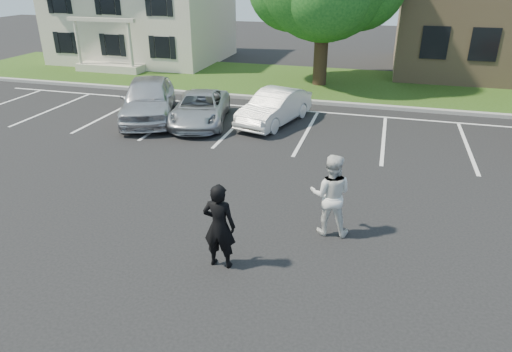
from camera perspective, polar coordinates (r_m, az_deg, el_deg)
The scene contains 9 objects.
ground_plane at distance 10.24m, azimuth -1.55°, elevation -8.63°, with size 90.00×90.00×0.00m, color black.
curb at distance 21.07m, azimuth 8.30°, elevation 9.08°, with size 40.00×0.30×0.15m, color gray.
grass_strip at distance 24.93m, azimuth 9.65°, elevation 11.31°, with size 44.00×8.00×0.08m, color #1E3D0B.
stall_lines at distance 18.05m, azimuth 11.30°, elevation 6.00°, with size 34.00×5.36×0.01m.
man_black_suit at distance 9.16m, azimuth -4.61°, elevation -6.27°, with size 0.67×0.44×1.84m, color black.
man_white_shirt at distance 10.37m, azimuth 9.31°, elevation -2.34°, with size 0.94×0.73×1.94m, color silver.
car_silver_west at distance 19.02m, azimuth -13.32°, elevation 9.38°, with size 1.98×4.92×1.68m, color silver.
car_silver_minivan at distance 18.20m, azimuth -7.00°, elevation 8.40°, with size 1.98×4.30×1.20m, color #AEB0B6.
car_white_sedan at distance 18.03m, azimuth 2.33°, elevation 8.58°, with size 1.38×3.96×1.30m, color silver.
Camera 1 is at (2.60, -8.17, 5.60)m, focal length 32.00 mm.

